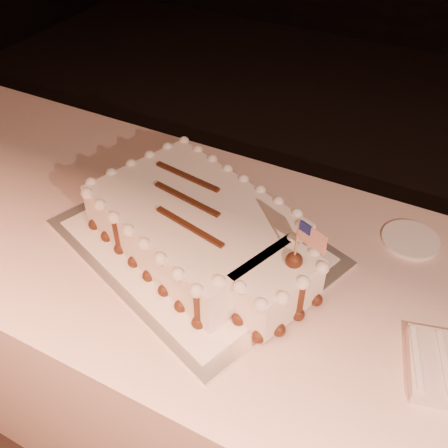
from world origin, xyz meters
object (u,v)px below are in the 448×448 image
at_px(cake_board, 195,242).
at_px(side_plate, 410,240).
at_px(banquet_table, 240,355).
at_px(sheet_cake, 203,230).

bearing_deg(cake_board, side_plate, 48.55).
bearing_deg(cake_board, banquet_table, 17.02).
distance_m(sheet_cake, side_plate, 0.51).
relative_size(cake_board, side_plate, 4.50).
height_order(banquet_table, sheet_cake, sheet_cake).
bearing_deg(sheet_cake, banquet_table, 1.91).
bearing_deg(side_plate, banquet_table, -141.96).
height_order(sheet_cake, side_plate, sheet_cake).
distance_m(banquet_table, side_plate, 0.56).
relative_size(cake_board, sheet_cake, 1.01).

